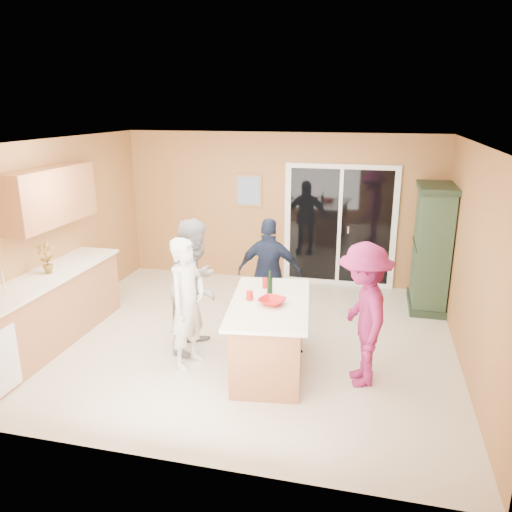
% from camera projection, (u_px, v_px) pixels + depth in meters
% --- Properties ---
extents(floor, '(5.50, 5.50, 0.00)m').
position_uv_depth(floor, '(244.00, 339.00, 6.75)').
color(floor, beige).
rests_on(floor, ground).
extents(ceiling, '(5.50, 5.00, 0.10)m').
position_uv_depth(ceiling, '(242.00, 142.00, 6.00)').
color(ceiling, white).
rests_on(ceiling, wall_back).
extents(wall_back, '(5.50, 0.10, 2.60)m').
position_uv_depth(wall_back, '(280.00, 209.00, 8.70)').
color(wall_back, tan).
rests_on(wall_back, ground).
extents(wall_front, '(5.50, 0.10, 2.60)m').
position_uv_depth(wall_front, '(163.00, 327.00, 4.05)').
color(wall_front, tan).
rests_on(wall_front, ground).
extents(wall_left, '(0.10, 5.00, 2.60)m').
position_uv_depth(wall_left, '(53.00, 234.00, 6.99)').
color(wall_left, tan).
rests_on(wall_left, ground).
extents(wall_right, '(0.10, 5.00, 2.60)m').
position_uv_depth(wall_right, '(473.00, 261.00, 5.76)').
color(wall_right, tan).
rests_on(wall_right, ground).
extents(left_cabinet_run, '(0.65, 3.05, 1.24)m').
position_uv_depth(left_cabinet_run, '(31.00, 321.00, 6.19)').
color(left_cabinet_run, '#A46640').
rests_on(left_cabinet_run, floor).
extents(upper_cabinets, '(0.35, 1.60, 0.75)m').
position_uv_depth(upper_cabinets, '(51.00, 196.00, 6.60)').
color(upper_cabinets, '#A46640').
rests_on(upper_cabinets, wall_left).
extents(sliding_door, '(1.90, 0.07, 2.10)m').
position_uv_depth(sliding_door, '(340.00, 226.00, 8.51)').
color(sliding_door, white).
rests_on(sliding_door, floor).
extents(framed_picture, '(0.46, 0.04, 0.56)m').
position_uv_depth(framed_picture, '(249.00, 190.00, 8.71)').
color(framed_picture, '#A27651').
rests_on(framed_picture, wall_back).
extents(kitchen_island, '(1.09, 1.74, 0.86)m').
position_uv_depth(kitchen_island, '(269.00, 338.00, 5.87)').
color(kitchen_island, '#A46640').
rests_on(kitchen_island, floor).
extents(green_hutch, '(0.55, 1.04, 1.91)m').
position_uv_depth(green_hutch, '(431.00, 249.00, 7.57)').
color(green_hutch, '#1E3022').
rests_on(green_hutch, floor).
extents(woman_white, '(0.51, 0.66, 1.59)m').
position_uv_depth(woman_white, '(188.00, 304.00, 5.85)').
color(woman_white, silver).
rests_on(woman_white, floor).
extents(woman_grey, '(0.75, 0.90, 1.70)m').
position_uv_depth(woman_grey, '(196.00, 285.00, 6.30)').
color(woman_grey, gray).
rests_on(woman_grey, floor).
extents(woman_navy, '(0.93, 0.42, 1.55)m').
position_uv_depth(woman_navy, '(269.00, 272.00, 7.01)').
color(woman_navy, '#1C253D').
rests_on(woman_navy, floor).
extents(woman_magenta, '(0.83, 1.17, 1.63)m').
position_uv_depth(woman_magenta, '(363.00, 315.00, 5.48)').
color(woman_magenta, '#98216B').
rests_on(woman_magenta, floor).
extents(serving_bowl, '(0.36, 0.36, 0.07)m').
position_uv_depth(serving_bowl, '(272.00, 301.00, 5.64)').
color(serving_bowl, red).
rests_on(serving_bowl, kitchen_island).
extents(tulip_vase, '(0.25, 0.20, 0.41)m').
position_uv_depth(tulip_vase, '(46.00, 258.00, 6.40)').
color(tulip_vase, red).
rests_on(tulip_vase, left_cabinet_run).
extents(tumbler_near, '(0.09, 0.09, 0.12)m').
position_uv_depth(tumbler_near, '(250.00, 296.00, 5.74)').
color(tumbler_near, red).
rests_on(tumbler_near, kitchen_island).
extents(tumbler_far, '(0.09, 0.09, 0.12)m').
position_uv_depth(tumbler_far, '(266.00, 283.00, 6.15)').
color(tumbler_far, red).
rests_on(tumbler_far, kitchen_island).
extents(wine_bottle, '(0.07, 0.07, 0.29)m').
position_uv_depth(wine_bottle, '(270.00, 285.00, 5.95)').
color(wine_bottle, black).
rests_on(wine_bottle, kitchen_island).
extents(white_plate, '(0.23, 0.23, 0.01)m').
position_uv_depth(white_plate, '(252.00, 299.00, 5.80)').
color(white_plate, silver).
rests_on(white_plate, kitchen_island).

